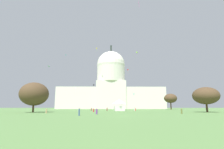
{
  "coord_description": "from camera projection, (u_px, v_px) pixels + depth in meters",
  "views": [
    {
      "loc": [
        -3.01,
        -39.7,
        1.94
      ],
      "look_at": [
        -0.29,
        103.14,
        27.79
      ],
      "focal_mm": 28.86,
      "sensor_mm": 36.0,
      "label": 1
    }
  ],
  "objects": [
    {
      "name": "tree_east_near",
      "position": [
        170.0,
        98.0,
        137.74
      ],
      "size": [
        11.27,
        11.08,
        12.01
      ],
      "color": "#4C3823",
      "rests_on": "ground_plane"
    },
    {
      "name": "kite_turquoise_high",
      "position": [
        66.0,
        55.0,
        136.16
      ],
      "size": [
        0.63,
        0.78,
        1.21
      ],
      "rotation": [
        0.0,
        0.0,
        1.39
      ],
      "color": "teal"
    },
    {
      "name": "kite_white_low",
      "position": [
        76.0,
        88.0,
        95.92
      ],
      "size": [
        0.73,
        0.68,
        2.72
      ],
      "rotation": [
        0.0,
        0.0,
        1.51
      ],
      "color": "white"
    },
    {
      "name": "tree_west_far",
      "position": [
        34.0,
        94.0,
        66.71
      ],
      "size": [
        14.39,
        14.41,
        10.99
      ],
      "color": "#4C3823",
      "rests_on": "ground_plane"
    },
    {
      "name": "kite_cyan_low",
      "position": [
        134.0,
        94.0,
        156.85
      ],
      "size": [
        0.72,
        0.76,
        4.16
      ],
      "rotation": [
        0.0,
        0.0,
        6.28
      ],
      "color": "#33BCDB"
    },
    {
      "name": "person_denim_mid_right",
      "position": [
        79.0,
        112.0,
        40.86
      ],
      "size": [
        0.39,
        0.39,
        1.77
      ],
      "rotation": [
        0.0,
        0.0,
        6.03
      ],
      "color": "#3D5684",
      "rests_on": "ground_plane"
    },
    {
      "name": "person_maroon_aisle_center",
      "position": [
        91.0,
        109.0,
        95.85
      ],
      "size": [
        0.51,
        0.51,
        1.57
      ],
      "rotation": [
        0.0,
        0.0,
        4.58
      ],
      "color": "maroon",
      "rests_on": "ground_plane"
    },
    {
      "name": "person_white_back_center",
      "position": [
        134.0,
        109.0,
        96.97
      ],
      "size": [
        0.4,
        0.4,
        1.57
      ],
      "rotation": [
        0.0,
        0.0,
        2.98
      ],
      "color": "silver",
      "rests_on": "ground_plane"
    },
    {
      "name": "kite_green_low",
      "position": [
        48.0,
        67.0,
        71.07
      ],
      "size": [
        0.74,
        1.76,
        0.33
      ],
      "rotation": [
        0.0,
        0.0,
        4.72
      ],
      "color": "green"
    },
    {
      "name": "event_tent",
      "position": [
        119.0,
        105.0,
        90.41
      ],
      "size": [
        5.39,
        6.33,
        5.75
      ],
      "rotation": [
        0.0,
        0.0,
        0.04
      ],
      "color": "white",
      "rests_on": "ground_plane"
    },
    {
      "name": "person_purple_back_right",
      "position": [
        97.0,
        111.0,
        49.23
      ],
      "size": [
        0.48,
        0.48,
        1.67
      ],
      "rotation": [
        0.0,
        0.0,
        1.59
      ],
      "color": "#703D93",
      "rests_on": "ground_plane"
    },
    {
      "name": "person_maroon_mid_left",
      "position": [
        107.0,
        109.0,
        95.74
      ],
      "size": [
        0.64,
        0.64,
        1.76
      ],
      "rotation": [
        0.0,
        0.0,
        3.67
      ],
      "color": "maroon",
      "rests_on": "ground_plane"
    },
    {
      "name": "kite_lime_high",
      "position": [
        137.0,
        52.0,
        175.52
      ],
      "size": [
        1.29,
        1.33,
        2.54
      ],
      "rotation": [
        0.0,
        0.0,
        5.9
      ],
      "color": "#8CD133"
    },
    {
      "name": "kite_yellow_high",
      "position": [
        97.0,
        48.0,
        173.25
      ],
      "size": [
        0.96,
        0.92,
        3.16
      ],
      "rotation": [
        0.0,
        0.0,
        4.45
      ],
      "color": "yellow"
    },
    {
      "name": "kite_black_low",
      "position": [
        94.0,
        85.0,
        128.29
      ],
      "size": [
        0.73,
        0.71,
        3.64
      ],
      "rotation": [
        0.0,
        0.0,
        3.09
      ],
      "color": "black"
    },
    {
      "name": "person_tan_back_left",
      "position": [
        46.0,
        111.0,
        56.19
      ],
      "size": [
        0.63,
        0.63,
        1.45
      ],
      "rotation": [
        0.0,
        0.0,
        2.63
      ],
      "color": "tan",
      "rests_on": "ground_plane"
    },
    {
      "name": "kite_pink_high",
      "position": [
        110.0,
        56.0,
        158.04
      ],
      "size": [
        1.09,
        1.03,
        3.38
      ],
      "rotation": [
        0.0,
        0.0,
        3.06
      ],
      "color": "pink"
    },
    {
      "name": "tree_east_mid",
      "position": [
        206.0,
        96.0,
        68.59
      ],
      "size": [
        11.89,
        11.74,
        9.46
      ],
      "color": "#4C3823",
      "rests_on": "ground_plane"
    },
    {
      "name": "kite_red_mid",
      "position": [
        128.0,
        70.0,
        146.41
      ],
      "size": [
        0.99,
        1.01,
        3.0
      ],
      "rotation": [
        0.0,
        0.0,
        3.43
      ],
      "color": "red"
    },
    {
      "name": "person_olive_edge_east",
      "position": [
        182.0,
        111.0,
        51.82
      ],
      "size": [
        0.57,
        0.57,
        1.58
      ],
      "rotation": [
        0.0,
        0.0,
        5.68
      ],
      "color": "olive",
      "rests_on": "ground_plane"
    },
    {
      "name": "person_red_deep_crowd",
      "position": [
        135.0,
        109.0,
        91.28
      ],
      "size": [
        0.4,
        0.4,
        1.54
      ],
      "rotation": [
        0.0,
        0.0,
        4.61
      ],
      "color": "red",
      "rests_on": "ground_plane"
    },
    {
      "name": "person_red_front_center",
      "position": [
        94.0,
        110.0,
        70.51
      ],
      "size": [
        0.52,
        0.52,
        1.48
      ],
      "rotation": [
        0.0,
        0.0,
        4.63
      ],
      "color": "red",
      "rests_on": "ground_plane"
    },
    {
      "name": "kite_magenta_high",
      "position": [
        139.0,
        3.0,
        96.73
      ],
      "size": [
        0.47,
        0.59,
        3.67
      ],
      "rotation": [
        0.0,
        0.0,
        3.74
      ],
      "color": "#D1339E"
    },
    {
      "name": "ground_plane",
      "position": [
        122.0,
        116.0,
        38.77
      ],
      "size": [
        800.0,
        800.0,
        0.0
      ],
      "primitive_type": "plane",
      "color": "#567F42"
    },
    {
      "name": "capitol_building",
      "position": [
        111.0,
        87.0,
        193.39
      ],
      "size": [
        111.19,
        30.6,
        69.89
      ],
      "color": "silver",
      "rests_on": "ground_plane"
    }
  ]
}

